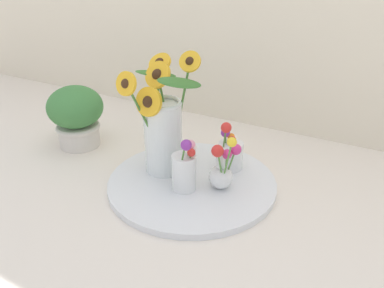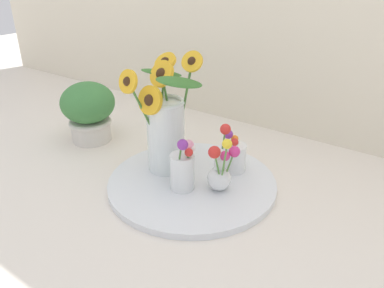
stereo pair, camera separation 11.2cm
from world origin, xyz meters
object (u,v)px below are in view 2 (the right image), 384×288
serving_tray (192,182)px  mason_jar_sunflowers (165,126)px  vase_bulb_right (221,169)px  vase_small_back (233,155)px  potted_plant (89,110)px  vase_small_center (183,168)px

serving_tray → mason_jar_sunflowers: 0.20m
mason_jar_sunflowers → vase_bulb_right: size_ratio=1.94×
vase_small_back → vase_bulb_right: bearing=-77.2°
serving_tray → potted_plant: size_ratio=2.26×
vase_small_center → vase_small_back: (0.07, 0.18, -0.02)m
potted_plant → vase_bulb_right: bearing=-3.9°
vase_small_center → vase_bulb_right: 0.11m
vase_bulb_right → vase_small_back: (-0.03, 0.13, -0.02)m
mason_jar_sunflowers → vase_small_back: (0.18, 0.12, -0.10)m
vase_small_back → potted_plant: size_ratio=0.60×
mason_jar_sunflowers → vase_small_center: size_ratio=2.17×
mason_jar_sunflowers → potted_plant: bearing=175.5°
mason_jar_sunflowers → serving_tray: bearing=-6.2°
mason_jar_sunflowers → vase_bulb_right: 0.23m
serving_tray → vase_small_center: size_ratio=2.90×
serving_tray → vase_small_back: bearing=60.7°
vase_bulb_right → serving_tray: bearing=-179.0°
vase_bulb_right → potted_plant: bearing=176.1°
mason_jar_sunflowers → vase_small_back: 0.24m
vase_small_center → potted_plant: 0.53m
vase_small_center → vase_small_back: bearing=70.0°
mason_jar_sunflowers → vase_bulb_right: (0.21, -0.01, -0.08)m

